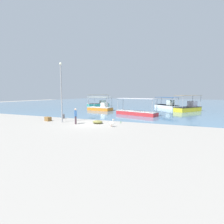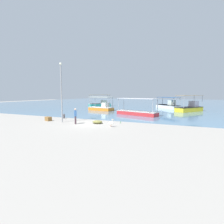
% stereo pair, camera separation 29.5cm
% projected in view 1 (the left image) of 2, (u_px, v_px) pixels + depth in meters
% --- Properties ---
extents(ground, '(120.00, 120.00, 0.00)m').
position_uv_depth(ground, '(89.00, 124.00, 18.78)').
color(ground, gray).
extents(harbor_water, '(110.00, 90.00, 0.00)m').
position_uv_depth(harbor_water, '(157.00, 103.00, 62.78)').
color(harbor_water, slate).
rests_on(harbor_water, ground).
extents(fishing_boat_far_right, '(5.74, 6.18, 2.46)m').
position_uv_depth(fishing_boat_far_right, '(167.00, 105.00, 38.48)').
color(fishing_boat_far_right, white).
rests_on(fishing_boat_far_right, harbor_water).
extents(fishing_boat_near_right, '(6.83, 3.65, 2.54)m').
position_uv_depth(fishing_boat_near_right, '(136.00, 112.00, 26.62)').
color(fishing_boat_near_right, red).
rests_on(fishing_boat_near_right, harbor_water).
extents(fishing_boat_outer, '(4.90, 5.88, 2.97)m').
position_uv_depth(fishing_boat_outer, '(188.00, 108.00, 32.04)').
color(fishing_boat_outer, gold).
rests_on(fishing_boat_outer, harbor_water).
extents(fishing_boat_near_left, '(4.53, 5.61, 2.98)m').
position_uv_depth(fishing_boat_near_left, '(99.00, 104.00, 45.04)').
color(fishing_boat_near_left, teal).
rests_on(fishing_boat_near_left, harbor_water).
extents(fishing_boat_far_left, '(5.15, 2.85, 2.63)m').
position_uv_depth(fishing_boat_far_left, '(101.00, 107.00, 33.85)').
color(fishing_boat_far_left, orange).
rests_on(fishing_boat_far_left, harbor_water).
extents(pelican, '(0.78, 0.45, 0.80)m').
position_uv_depth(pelican, '(112.00, 123.00, 17.20)').
color(pelican, '#E0997A').
rests_on(pelican, ground).
extents(lamp_post, '(0.28, 0.28, 6.69)m').
position_uv_depth(lamp_post, '(61.00, 90.00, 19.58)').
color(lamp_post, gray).
rests_on(lamp_post, ground).
extents(mooring_bollard, '(0.28, 0.28, 0.63)m').
position_uv_depth(mooring_bollard, '(63.00, 116.00, 22.99)').
color(mooring_bollard, '#47474C').
rests_on(mooring_bollard, ground).
extents(fisherman_standing, '(0.44, 0.44, 1.69)m').
position_uv_depth(fisherman_standing, '(76.00, 116.00, 18.68)').
color(fisherman_standing, '#432F37').
rests_on(fisherman_standing, ground).
extents(net_pile, '(1.12, 0.96, 0.35)m').
position_uv_depth(net_pile, '(98.00, 122.00, 19.09)').
color(net_pile, olive).
rests_on(net_pile, ground).
extents(cargo_crate, '(0.92, 0.72, 0.49)m').
position_uv_depth(cargo_crate, '(48.00, 119.00, 20.90)').
color(cargo_crate, brown).
rests_on(cargo_crate, ground).
extents(glass_bottle, '(0.07, 0.07, 0.27)m').
position_uv_depth(glass_bottle, '(121.00, 122.00, 19.26)').
color(glass_bottle, '#3F7F4C').
rests_on(glass_bottle, ground).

